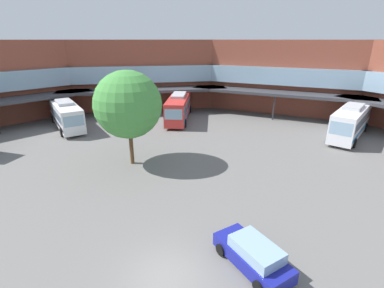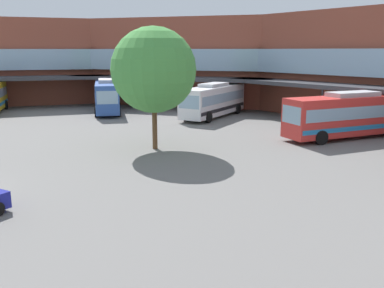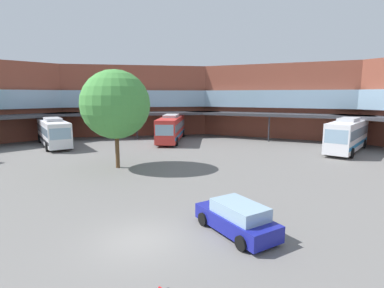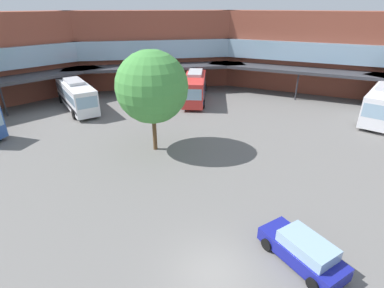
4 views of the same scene
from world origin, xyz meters
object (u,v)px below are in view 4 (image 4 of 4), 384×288
Objects in this scene: parked_car at (303,250)px; bus_4 at (76,94)px; bus_0 at (383,102)px; plaza_tree at (152,87)px; bus_2 at (195,85)px.

bus_4 is at bearing 7.39° from parked_car.
bus_0 is 1.07× the size of bus_4.
parked_car is 0.52× the size of plaza_tree.
bus_2 is 1.39× the size of plaza_tree.
bus_0 is at bearing -69.02° from parked_car.
bus_0 is at bearing 24.38° from plaza_tree.
bus_0 reaches higher than bus_4.
bus_0 is 2.30× the size of parked_car.
plaza_tree is (-1.81, -16.12, 3.77)m from bus_2.
bus_2 is 29.18m from parked_car.
bus_2 is at bearing 73.54° from bus_4.
bus_0 reaches higher than parked_car.
plaza_tree is (-23.47, -10.64, 3.69)m from bus_0.
plaza_tree reaches higher than bus_2.
plaza_tree is at bearing -9.24° from bus_2.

